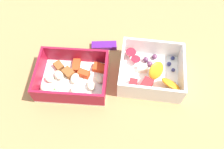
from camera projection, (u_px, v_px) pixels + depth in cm
name	position (u px, v px, depth cm)	size (l,w,h in cm)	color
table_surface	(113.00, 81.00, 59.52)	(80.00, 80.00, 2.00)	#9E7547
pasta_container	(73.00, 78.00, 56.80)	(17.58, 13.46, 5.65)	white
fruit_bowl	(151.00, 72.00, 57.34)	(16.14, 14.83, 6.05)	white
candy_bar	(104.00, 46.00, 63.55)	(7.00, 2.40, 1.20)	#51197A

